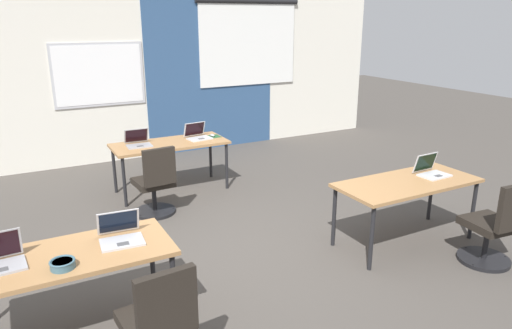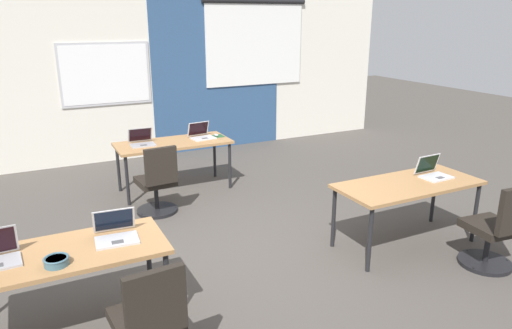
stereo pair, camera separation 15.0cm
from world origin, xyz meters
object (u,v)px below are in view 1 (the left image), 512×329
desk_near_right (407,186)px  chair_far_left (156,187)px  laptop_far_right (198,135)px  laptop_near_right_end (431,171)px  chair_near_right_end (494,230)px  desk_near_left (64,262)px  laptop_far_left (138,142)px  snack_bowl (63,264)px  laptop_near_left_inner (121,235)px  desk_far_center (170,147)px  mouse_far_right (212,135)px

desk_near_right → chair_far_left: (-2.21, 2.04, -0.28)m
laptop_far_right → laptop_near_right_end: laptop_near_right_end is taller
laptop_far_right → chair_near_right_end: laptop_far_right is taller
desk_near_left → laptop_far_right: bearing=52.3°
desk_near_right → chair_near_right_end: bearing=-62.6°
desk_near_left → desk_near_right: same height
desk_near_right → laptop_far_right: laptop_far_right is taller
laptop_far_left → snack_bowl: size_ratio=1.93×
laptop_far_left → snack_bowl: (-1.34, -3.05, -0.01)m
laptop_near_left_inner → chair_far_left: size_ratio=0.39×
desk_far_center → laptop_far_left: (-0.43, 0.05, 0.11)m
chair_far_left → chair_near_right_end: bearing=127.8°
desk_near_left → laptop_far_left: laptop_far_left is taller
laptop_far_right → mouse_far_right: size_ratio=3.53×
snack_bowl → chair_near_right_end: bearing=-8.7°
desk_near_right → snack_bowl: bearing=-176.8°
mouse_far_right → desk_near_right: bearing=-69.1°
desk_near_right → laptop_far_left: (-2.18, 2.85, 0.11)m
laptop_near_left_inner → chair_near_right_end: (3.47, -0.84, -0.39)m
desk_near_left → laptop_near_left_inner: laptop_near_left_inner is taller
laptop_far_right → desk_near_right: bearing=-72.3°
laptop_near_left_inner → snack_bowl: size_ratio=2.00×
desk_near_left → laptop_far_left: (1.32, 2.85, 0.11)m
laptop_near_left_inner → laptop_far_left: 2.94m
laptop_near_right_end → chair_far_left: 3.30m
desk_far_center → chair_far_left: size_ratio=1.74×
desk_near_right → laptop_far_right: (-1.31, 2.83, 0.11)m
laptop_far_right → chair_far_left: bearing=-145.6°
desk_far_center → snack_bowl: (-1.77, -3.00, 0.10)m
desk_far_center → laptop_far_left: 0.45m
laptop_near_right_end → chair_near_right_end: 0.92m
laptop_far_left → laptop_far_right: bearing=1.3°
laptop_far_right → chair_far_left: size_ratio=0.40×
chair_far_left → laptop_near_left_inner: bearing=61.9°
chair_far_left → snack_bowl: bearing=54.6°
desk_far_center → laptop_far_right: (0.44, 0.03, 0.11)m
mouse_far_right → snack_bowl: 3.89m
desk_near_left → laptop_near_right_end: 3.89m
desk_near_right → desk_far_center: 3.30m
chair_near_right_end → laptop_far_right: bearing=-59.0°
chair_far_left → laptop_near_right_end: bearing=137.4°
snack_bowl → laptop_near_right_end: bearing=3.4°
mouse_far_right → chair_near_right_end: chair_near_right_end is taller
laptop_far_right → laptop_far_left: (-0.87, 0.02, -0.00)m
chair_near_right_end → laptop_far_left: 4.49m
chair_near_right_end → mouse_far_right: bearing=-62.0°
laptop_near_right_end → laptop_far_left: size_ratio=1.00×
laptop_far_right → mouse_far_right: 0.23m
chair_near_right_end → laptop_far_left: laptop_far_left is taller
desk_near_right → laptop_far_left: bearing=127.5°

